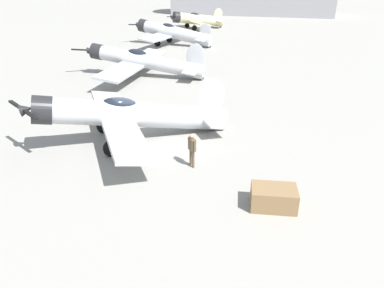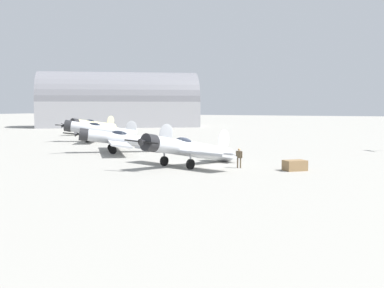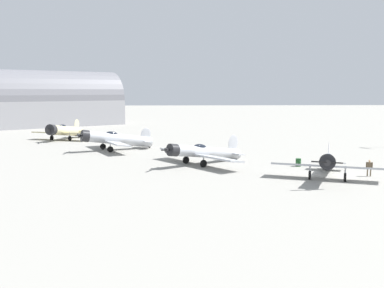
% 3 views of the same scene
% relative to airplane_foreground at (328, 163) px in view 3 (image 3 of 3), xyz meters
% --- Properties ---
extents(ground_plane, '(400.00, 400.00, 0.00)m').
position_rel_airplane_foreground_xyz_m(ground_plane, '(0.18, 0.46, -1.42)').
color(ground_plane, gray).
extents(airplane_foreground, '(10.05, 10.00, 3.05)m').
position_rel_airplane_foreground_xyz_m(airplane_foreground, '(0.00, 0.00, 0.00)').
color(airplane_foreground, '#B7BABF').
rests_on(airplane_foreground, ground_plane).
extents(airplane_mid_apron, '(9.91, 10.94, 3.08)m').
position_rel_airplane_foreground_xyz_m(airplane_mid_apron, '(-11.08, 8.01, -0.09)').
color(airplane_mid_apron, '#B7BABF').
rests_on(airplane_mid_apron, ground_plane).
extents(airplane_far_line, '(9.83, 10.86, 3.03)m').
position_rel_airplane_foreground_xyz_m(airplane_far_line, '(-22.34, 19.74, 0.12)').
color(airplane_far_line, '#B7BABF').
rests_on(airplane_far_line, ground_plane).
extents(airplane_outer_stand, '(10.52, 10.12, 3.25)m').
position_rel_airplane_foreground_xyz_m(airplane_outer_stand, '(-32.46, 32.63, 0.09)').
color(airplane_outer_stand, beige).
rests_on(airplane_outer_stand, ground_plane).
extents(ground_crew_mechanic, '(0.59, 0.33, 1.58)m').
position_rel_airplane_foreground_xyz_m(ground_crew_mechanic, '(4.23, 0.57, -0.47)').
color(ground_crew_mechanic, brown).
rests_on(ground_crew_mechanic, ground_plane).
extents(fuel_drum, '(0.61, 0.61, 0.84)m').
position_rel_airplane_foreground_xyz_m(fuel_drum, '(-0.90, 6.22, -1.00)').
color(fuel_drum, '#19471E').
rests_on(fuel_drum, ground_plane).
extents(distant_hangar, '(37.95, 31.45, 13.84)m').
position_rel_airplane_foreground_xyz_m(distant_hangar, '(-44.92, 61.09, 3.53)').
color(distant_hangar, '#939399').
rests_on(distant_hangar, ground_plane).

